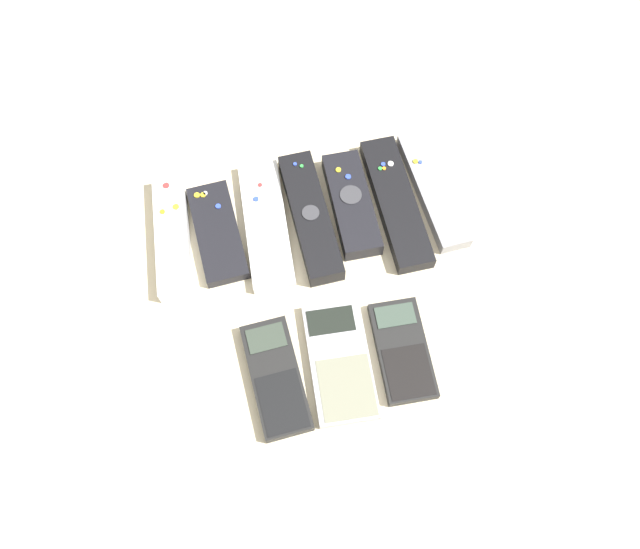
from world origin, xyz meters
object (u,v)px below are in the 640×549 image
object	(u,v)px
remote_6	(433,190)
calculator_0	(276,377)
remote_1	(218,233)
remote_5	(396,203)
calculator_2	(402,350)
remote_3	(310,217)
remote_0	(172,236)
remote_4	(351,204)
calculator_1	(339,362)
remote_2	(266,224)

from	to	relation	value
remote_6	calculator_0	bearing A→B (deg)	-143.87
remote_1	remote_5	world-z (taller)	remote_5
calculator_0	calculator_2	xyz separation A→B (m)	(0.17, 0.00, -0.00)
remote_3	calculator_2	bearing A→B (deg)	-72.41
remote_1	remote_3	world-z (taller)	remote_3
remote_0	remote_6	xyz separation A→B (m)	(0.38, -0.00, -0.00)
remote_4	remote_5	xyz separation A→B (m)	(0.06, -0.01, -0.00)
remote_0	calculator_1	size ratio (longest dim) A/B	1.15
remote_4	remote_2	bearing A→B (deg)	-177.37
calculator_2	remote_4	bearing A→B (deg)	96.17
remote_0	calculator_0	size ratio (longest dim) A/B	1.23
remote_3	remote_5	distance (m)	0.12
remote_1	calculator_0	xyz separation A→B (m)	(0.04, -0.22, 0.00)
remote_4	remote_5	world-z (taller)	remote_4
remote_0	remote_1	size ratio (longest dim) A/B	1.19
remote_0	calculator_1	bearing A→B (deg)	-46.67
remote_2	remote_3	bearing A→B (deg)	-0.69
remote_3	remote_4	bearing A→B (deg)	5.79
calculator_0	remote_0	bearing A→B (deg)	111.65
remote_4	calculator_1	bearing A→B (deg)	-106.65
calculator_1	remote_4	bearing A→B (deg)	76.00
remote_0	remote_4	size ratio (longest dim) A/B	1.16
remote_0	remote_3	size ratio (longest dim) A/B	0.93
remote_0	remote_6	size ratio (longest dim) A/B	0.95
remote_1	calculator_1	distance (m)	0.25
calculator_0	calculator_2	bearing A→B (deg)	-2.72
remote_5	remote_6	xyz separation A→B (m)	(0.06, 0.01, -0.00)
remote_5	calculator_2	xyz separation A→B (m)	(-0.05, -0.21, -0.00)
remote_5	calculator_0	size ratio (longest dim) A/B	1.39
remote_6	calculator_0	xyz separation A→B (m)	(-0.27, -0.23, -0.00)
remote_4	calculator_1	xyz separation A→B (m)	(-0.07, -0.22, -0.01)
remote_2	calculator_0	xyz separation A→B (m)	(-0.03, -0.22, 0.00)
remote_0	calculator_1	xyz separation A→B (m)	(0.19, -0.22, -0.01)
calculator_0	remote_1	bearing A→B (deg)	97.76
remote_5	calculator_1	world-z (taller)	remote_5
remote_1	remote_6	size ratio (longest dim) A/B	0.80
remote_4	remote_6	size ratio (longest dim) A/B	0.82
remote_2	remote_6	distance (m)	0.25
remote_5	calculator_1	distance (m)	0.25
remote_5	remote_6	bearing A→B (deg)	9.35
remote_6	calculator_0	size ratio (longest dim) A/B	1.29
remote_2	calculator_1	distance (m)	0.22
calculator_2	remote_6	bearing A→B (deg)	66.97
remote_1	remote_5	size ratio (longest dim) A/B	0.74
remote_0	remote_4	xyz separation A→B (m)	(0.26, -0.00, 0.00)
remote_1	calculator_0	distance (m)	0.23
remote_5	remote_3	bearing A→B (deg)	178.40
calculator_2	remote_5	bearing A→B (deg)	79.68
remote_2	calculator_2	bearing A→B (deg)	-54.61
remote_1	calculator_2	bearing A→B (deg)	-50.02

